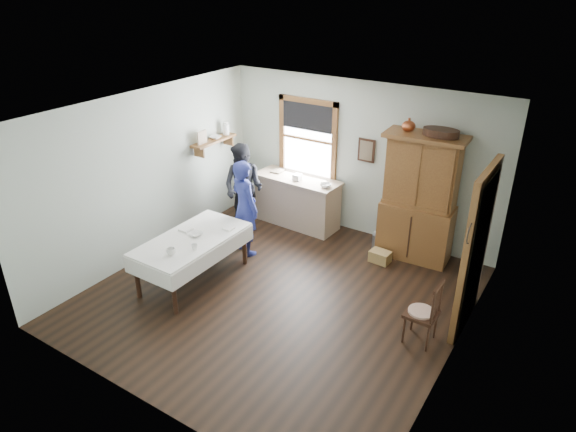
{
  "coord_description": "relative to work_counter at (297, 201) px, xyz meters",
  "views": [
    {
      "loc": [
        3.5,
        -5.18,
        4.33
      ],
      "look_at": [
        -0.03,
        0.3,
        1.16
      ],
      "focal_mm": 32.0,
      "sensor_mm": 36.0,
      "label": 1
    }
  ],
  "objects": [
    {
      "name": "table_cup_b",
      "position": [
        -0.03,
        -2.71,
        0.31
      ],
      "size": [
        0.11,
        0.11,
        0.08
      ],
      "primitive_type": "imported",
      "rotation": [
        0.0,
        0.0,
        0.31
      ],
      "color": "white",
      "rests_on": "dining_table"
    },
    {
      "name": "spindle_chair",
      "position": [
        3.08,
        -1.99,
        -0.01
      ],
      "size": [
        0.43,
        0.43,
        0.9
      ],
      "primitive_type": "cube",
      "rotation": [
        0.0,
        0.0,
        -0.02
      ],
      "color": "#351E12",
      "rests_on": "room"
    },
    {
      "name": "shelf_bowl",
      "position": [
        -1.36,
        -0.58,
        1.14
      ],
      "size": [
        0.22,
        0.22,
        0.05
      ],
      "primitive_type": "imported",
      "color": "white",
      "rests_on": "wall_shelf"
    },
    {
      "name": "table_bowl",
      "position": [
        -0.3,
        -2.38,
        0.29
      ],
      "size": [
        0.27,
        0.27,
        0.05
      ],
      "primitive_type": "imported",
      "rotation": [
        0.0,
        0.0,
        -0.33
      ],
      "color": "white",
      "rests_on": "dining_table"
    },
    {
      "name": "room",
      "position": [
        1.01,
        -2.13,
        0.89
      ],
      "size": [
        5.01,
        5.01,
        2.7
      ],
      "color": "black",
      "rests_on": "ground"
    },
    {
      "name": "counter_bowl",
      "position": [
        0.64,
        -0.1,
        0.49
      ],
      "size": [
        0.24,
        0.24,
        0.06
      ],
      "primitive_type": "imported",
      "rotation": [
        0.0,
        0.0,
        -0.24
      ],
      "color": "white",
      "rests_on": "work_counter"
    },
    {
      "name": "table_cup_a",
      "position": [
        -0.21,
        -2.99,
        0.31
      ],
      "size": [
        0.13,
        0.13,
        0.1
      ],
      "primitive_type": "imported",
      "rotation": [
        0.0,
        0.0,
        -0.03
      ],
      "color": "white",
      "rests_on": "dining_table"
    },
    {
      "name": "china_hutch",
      "position": [
        2.25,
        0.02,
        0.59
      ],
      "size": [
        1.25,
        0.65,
        2.09
      ],
      "primitive_type": "cube",
      "rotation": [
        0.0,
        0.0,
        0.05
      ],
      "color": "brown",
      "rests_on": "room"
    },
    {
      "name": "wicker_basket",
      "position": [
        1.87,
        -0.44,
        -0.36
      ],
      "size": [
        0.34,
        0.25,
        0.19
      ],
      "primitive_type": "cube",
      "rotation": [
        0.0,
        0.0,
        -0.07
      ],
      "color": "#9E7947",
      "rests_on": "room"
    },
    {
      "name": "window",
      "position": [
        0.01,
        0.34,
        1.18
      ],
      "size": [
        1.18,
        0.07,
        1.48
      ],
      "color": "white",
      "rests_on": "room"
    },
    {
      "name": "dining_table",
      "position": [
        -0.31,
        -2.47,
        -0.1
      ],
      "size": [
        0.97,
        1.82,
        0.72
      ],
      "primitive_type": "cube",
      "rotation": [
        0.0,
        0.0,
        -0.01
      ],
      "color": "white",
      "rests_on": "room"
    },
    {
      "name": "rug_beater",
      "position": [
        3.46,
        -1.83,
        1.26
      ],
      "size": [
        0.01,
        0.27,
        0.27
      ],
      "primitive_type": "torus",
      "rotation": [
        0.0,
        1.57,
        0.0
      ],
      "color": "black",
      "rests_on": "room"
    },
    {
      "name": "woman_blue",
      "position": [
        -0.17,
        -1.35,
        0.29
      ],
      "size": [
        0.64,
        0.53,
        1.5
      ],
      "primitive_type": "imported",
      "rotation": [
        0.0,
        0.0,
        2.78
      ],
      "color": "navy",
      "rests_on": "room"
    },
    {
      "name": "pail",
      "position": [
        1.74,
        -0.12,
        -0.3
      ],
      "size": [
        0.38,
        0.38,
        0.32
      ],
      "primitive_type": "cube",
      "rotation": [
        0.0,
        0.0,
        0.35
      ],
      "color": "#9A9CA2",
      "rests_on": "room"
    },
    {
      "name": "framed_picture",
      "position": [
        1.16,
        0.33,
        1.09
      ],
      "size": [
        0.3,
        0.04,
        0.4
      ],
      "primitive_type": "cube",
      "color": "#351E12",
      "rests_on": "room"
    },
    {
      "name": "figure_dark",
      "position": [
        -0.71,
        -0.67,
        0.28
      ],
      "size": [
        0.78,
        0.64,
        1.48
      ],
      "primitive_type": "imported",
      "rotation": [
        0.0,
        0.0,
        0.11
      ],
      "color": "black",
      "rests_on": "room"
    },
    {
      "name": "work_counter",
      "position": [
        0.0,
        0.0,
        0.0
      ],
      "size": [
        1.63,
        0.68,
        0.92
      ],
      "primitive_type": "cube",
      "rotation": [
        0.0,
        0.0,
        -0.05
      ],
      "color": "tan",
      "rests_on": "room"
    },
    {
      "name": "doorway",
      "position": [
        3.46,
        -1.28,
        0.7
      ],
      "size": [
        0.09,
        1.14,
        2.22
      ],
      "color": "#4D4437",
      "rests_on": "room"
    },
    {
      "name": "counter_book",
      "position": [
        -0.58,
        0.08,
        0.47
      ],
      "size": [
        0.19,
        0.25,
        0.02
      ],
      "primitive_type": "imported",
      "rotation": [
        0.0,
        0.0,
        0.1
      ],
      "color": "brown",
      "rests_on": "work_counter"
    },
    {
      "name": "wall_shelf",
      "position": [
        -1.36,
        -0.59,
        1.11
      ],
      "size": [
        0.24,
        1.0,
        0.44
      ],
      "color": "brown",
      "rests_on": "room"
    }
  ]
}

